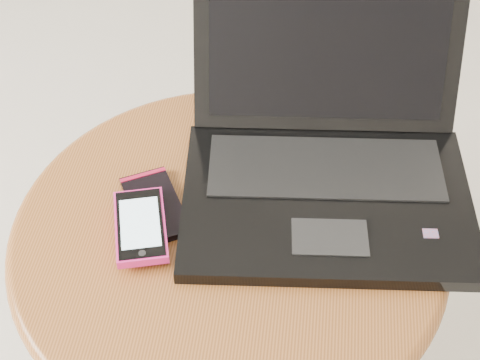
# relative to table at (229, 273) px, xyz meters

# --- Properties ---
(table) EXTENTS (0.59, 0.59, 0.47)m
(table) POSITION_rel_table_xyz_m (0.00, 0.00, 0.00)
(table) COLOR #642D14
(table) RESTS_ON ground
(laptop) EXTENTS (0.42, 0.41, 0.24)m
(laptop) POSITION_rel_table_xyz_m (0.12, 0.11, 0.15)
(laptop) COLOR black
(laptop) RESTS_ON table
(phone_black) EXTENTS (0.12, 0.14, 0.01)m
(phone_black) POSITION_rel_table_xyz_m (-0.10, 0.02, 0.11)
(phone_black) COLOR black
(phone_black) RESTS_ON table
(phone_pink) EXTENTS (0.10, 0.13, 0.01)m
(phone_pink) POSITION_rel_table_xyz_m (-0.11, -0.03, 0.12)
(phone_pink) COLOR #DB227A
(phone_pink) RESTS_ON phone_black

